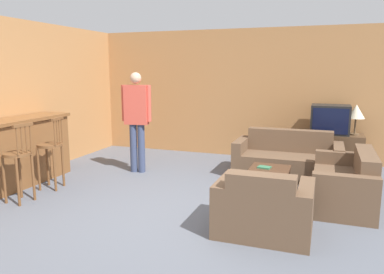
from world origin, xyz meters
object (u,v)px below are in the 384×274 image
(tv, at_px, (330,119))
(book_on_table, at_px, (264,167))
(armchair_near, at_px, (264,210))
(coffee_table, at_px, (268,176))
(tv_unit, at_px, (328,150))
(person_by_window, at_px, (137,116))
(bar_chair_near, at_px, (18,161))
(table_lamp, at_px, (356,112))
(couch_far, at_px, (288,160))
(loveseat_right, at_px, (346,184))
(bar_chair_mid, at_px, (51,151))

(tv, bearing_deg, book_on_table, -113.95)
(armchair_near, bearing_deg, coffee_table, 96.34)
(tv_unit, distance_m, person_by_window, 3.56)
(bar_chair_near, height_order, book_on_table, bar_chair_near)
(bar_chair_near, distance_m, table_lamp, 5.55)
(couch_far, xyz_separation_m, tv, (0.65, 0.85, 0.62))
(loveseat_right, bearing_deg, person_by_window, 171.58)
(bar_chair_mid, height_order, loveseat_right, bar_chair_mid)
(bar_chair_mid, height_order, person_by_window, person_by_window)
(person_by_window, bearing_deg, armchair_near, -35.89)
(loveseat_right, relative_size, tv_unit, 1.25)
(bar_chair_mid, bearing_deg, couch_far, 29.79)
(bar_chair_mid, height_order, table_lamp, table_lamp)
(tv_unit, bearing_deg, couch_far, -127.17)
(loveseat_right, distance_m, book_on_table, 1.10)
(loveseat_right, bearing_deg, bar_chair_mid, -169.51)
(bar_chair_near, distance_m, couch_far, 4.17)
(bar_chair_mid, relative_size, tv_unit, 0.92)
(coffee_table, bearing_deg, bar_chair_near, -158.21)
(bar_chair_near, distance_m, tv, 5.21)
(armchair_near, bearing_deg, book_on_table, 98.80)
(armchair_near, xyz_separation_m, table_lamp, (1.09, 3.28, 0.77))
(coffee_table, relative_size, person_by_window, 0.54)
(table_lamp, bearing_deg, person_by_window, -157.77)
(bar_chair_mid, height_order, book_on_table, bar_chair_mid)
(tv_unit, relative_size, table_lamp, 2.17)
(coffee_table, relative_size, tv, 1.40)
(tv, bearing_deg, loveseat_right, -83.44)
(book_on_table, bearing_deg, couch_far, 78.65)
(tv_unit, bearing_deg, book_on_table, -113.91)
(armchair_near, bearing_deg, couch_far, 89.60)
(bar_chair_mid, bearing_deg, coffee_table, 11.15)
(armchair_near, relative_size, tv_unit, 0.86)
(bar_chair_near, relative_size, tv, 1.63)
(tv, bearing_deg, person_by_window, -155.18)
(couch_far, bearing_deg, armchair_near, -90.40)
(bar_chair_mid, xyz_separation_m, couch_far, (3.30, 1.89, -0.30))
(bar_chair_near, distance_m, book_on_table, 3.40)
(coffee_table, bearing_deg, loveseat_right, 8.43)
(bar_chair_near, bearing_deg, armchair_near, 1.80)
(bar_chair_mid, xyz_separation_m, table_lamp, (4.38, 2.74, 0.46))
(bar_chair_mid, bearing_deg, loveseat_right, 10.49)
(armchair_near, height_order, loveseat_right, armchair_near)
(tv_unit, height_order, person_by_window, person_by_window)
(couch_far, relative_size, book_on_table, 8.93)
(bar_chair_mid, bearing_deg, tv_unit, 34.78)
(bar_chair_mid, distance_m, book_on_table, 3.19)
(loveseat_right, relative_size, tv, 2.22)
(armchair_near, relative_size, tv, 1.53)
(loveseat_right, bearing_deg, tv, 96.56)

